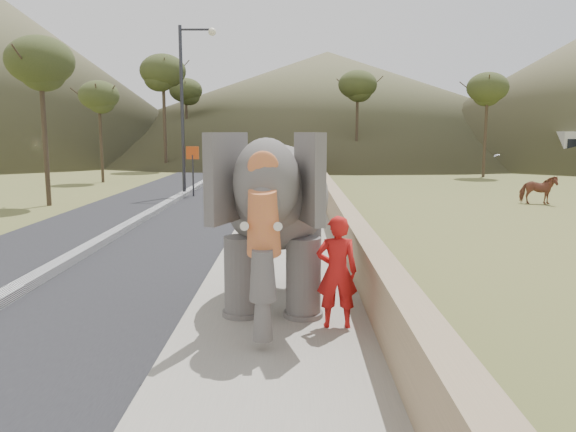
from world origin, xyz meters
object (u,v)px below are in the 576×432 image
at_px(cow, 538,190).
at_px(motorcyclist, 247,168).
at_px(lamppost, 188,94).
at_px(elephant_and_man, 278,220).

relative_size(cow, motorcyclist, 0.79).
height_order(lamppost, cow, lamppost).
bearing_deg(lamppost, cow, -10.73).
bearing_deg(motorcyclist, elephant_and_man, -84.12).
xyz_separation_m(cow, motorcyclist, (-13.57, 12.30, 0.11)).
xyz_separation_m(elephant_and_man, motorcyclist, (-2.76, 26.77, -0.85)).
distance_m(lamppost, elephant_and_man, 18.33).
distance_m(cow, elephant_and_man, 18.09).
height_order(elephant_and_man, motorcyclist, elephant_and_man).
xyz_separation_m(cow, elephant_and_man, (-10.81, -14.47, 0.96)).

